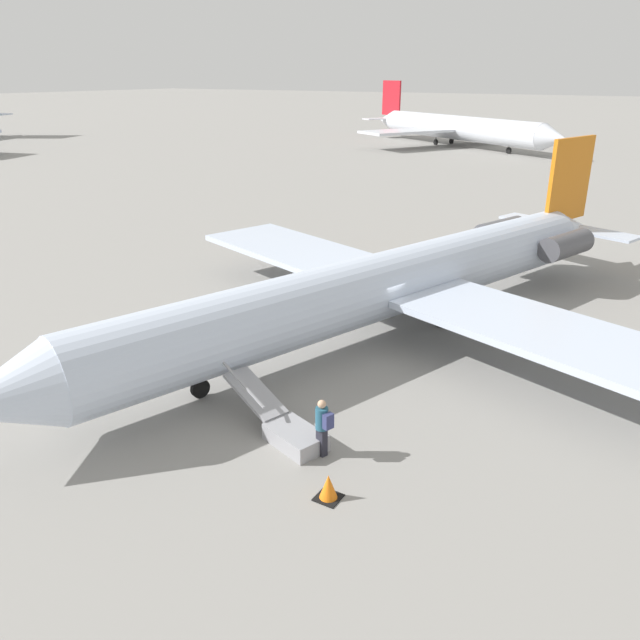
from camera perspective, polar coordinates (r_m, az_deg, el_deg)
The scene contains 6 objects.
ground_plane at distance 25.82m, azimuth 5.30°, elevation -1.26°, with size 600.00×600.00×0.00m, color gray.
airplane_main at distance 25.76m, azimuth 7.00°, elevation 3.58°, with size 31.23×24.31×6.99m.
airplane_taxiing_distant at distance 96.18m, azimuth 12.26°, elevation 16.84°, with size 28.15×35.65×8.76m.
boarding_stairs at distance 18.50m, azimuth -3.06°, elevation -9.81°, with size 2.21×4.13×1.73m.
passenger at distance 17.44m, azimuth 0.24°, elevation -9.51°, with size 0.43×0.57×1.74m.
traffic_cone_near_stairs at distance 16.23m, azimuth 0.77°, elevation -15.07°, with size 0.63×0.63×0.69m.
Camera 1 is at (21.44, 10.31, 10.05)m, focal length 35.00 mm.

